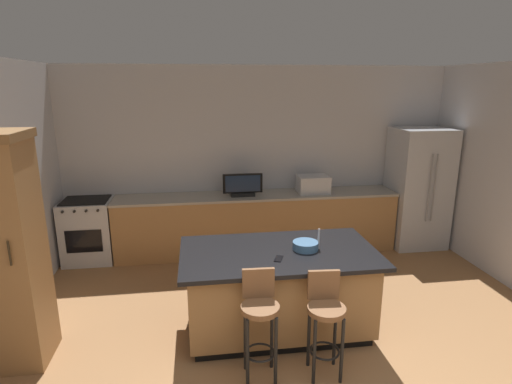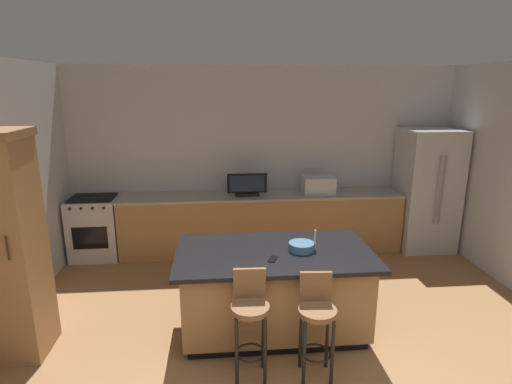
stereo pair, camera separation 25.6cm
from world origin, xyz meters
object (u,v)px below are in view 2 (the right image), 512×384
cell_phone (273,259)px  bar_stool_left (250,316)px  microwave (318,185)px  refrigerator (426,190)px  bar_stool_right (317,318)px  kitchen_island (274,290)px  tv_monitor (247,186)px  fruit_bowl (301,247)px  range_oven (96,227)px  cabinet_tower (4,244)px

cell_phone → bar_stool_left: bearing=-95.3°
microwave → cell_phone: (-1.02, -2.37, -0.15)m
refrigerator → bar_stool_right: bearing=-130.4°
refrigerator → bar_stool_left: refrigerator is taller
kitchen_island → bar_stool_left: (-0.31, -0.70, 0.14)m
microwave → bar_stool_right: bearing=-103.4°
bar_stool_left → refrigerator: bearing=45.2°
refrigerator → tv_monitor: (-2.83, 0.02, 0.13)m
bar_stool_right → tv_monitor: bearing=102.5°
fruit_bowl → range_oven: bearing=141.4°
microwave → fruit_bowl: bearing=-107.7°
tv_monitor → cell_phone: (0.09, -2.32, -0.17)m
range_oven → microwave: microwave is taller
kitchen_island → cell_phone: bearing=-102.3°
tv_monitor → cell_phone: bearing=-87.7°
refrigerator → microwave: 1.73m
refrigerator → bar_stool_right: refrigerator is taller
cabinet_tower → tv_monitor: bearing=42.9°
cabinet_tower → bar_stool_right: size_ratio=2.29×
refrigerator → tv_monitor: 2.84m
refrigerator → range_oven: 5.15m
bar_stool_right → fruit_bowl: fruit_bowl is taller
bar_stool_right → refrigerator: bearing=53.7°
bar_stool_left → cell_phone: bar_stool_left is taller
refrigerator → bar_stool_left: bearing=-137.1°
kitchen_island → bar_stool_left: 0.77m
kitchen_island → tv_monitor: (-0.14, 2.12, 0.62)m
refrigerator → microwave: bearing=177.7°
range_oven → bar_stool_right: bearing=-46.9°
refrigerator → range_oven: bearing=179.2°
kitchen_island → tv_monitor: size_ratio=3.39×
bar_stool_left → bar_stool_right: (0.59, -0.04, -0.03)m
cabinet_tower → tv_monitor: size_ratio=3.67×
kitchen_island → cabinet_tower: cabinet_tower is taller
fruit_bowl → cell_phone: (-0.32, -0.20, -0.04)m
range_oven → bar_stool_left: 3.57m
bar_stool_right → microwave: bearing=80.8°
kitchen_island → cell_phone: (-0.04, -0.20, 0.45)m
microwave → bar_stool_right: microwave is taller
cell_phone → kitchen_island: bearing=100.4°
range_oven → fruit_bowl: size_ratio=3.56×
cabinet_tower → bar_stool_right: 2.96m
range_oven → cabinet_tower: (-0.12, -2.30, 0.67)m
cell_phone → refrigerator: bearing=62.7°
cabinet_tower → bar_stool_right: (2.84, -0.60, -0.57)m
kitchen_island → bar_stool_left: bearing=-113.8°
range_oven → bar_stool_left: bearing=-53.4°
refrigerator → bar_stool_left: (-3.00, -2.79, -0.35)m
microwave → cabinet_tower: bearing=-146.9°
range_oven → bar_stool_right: 3.98m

